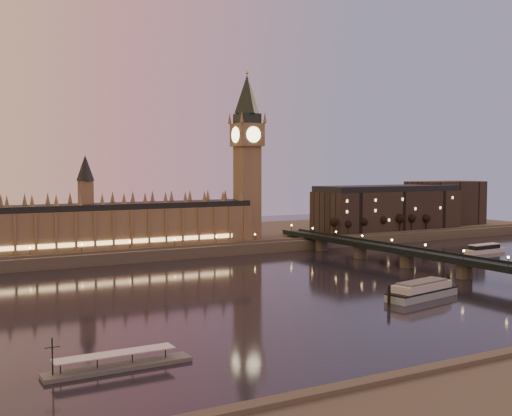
% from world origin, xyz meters
% --- Properties ---
extents(ground, '(700.00, 700.00, 0.00)m').
position_xyz_m(ground, '(0.00, 0.00, 0.00)').
color(ground, black).
rests_on(ground, ground).
extents(far_embankment, '(560.00, 130.00, 6.00)m').
position_xyz_m(far_embankment, '(30.00, 165.00, 3.00)').
color(far_embankment, '#423D35').
rests_on(far_embankment, ground).
extents(palace_of_westminster, '(180.00, 26.62, 52.00)m').
position_xyz_m(palace_of_westminster, '(-40.12, 120.99, 21.71)').
color(palace_of_westminster, brown).
rests_on(palace_of_westminster, ground).
extents(big_ben, '(17.68, 17.68, 104.00)m').
position_xyz_m(big_ben, '(53.99, 120.99, 63.95)').
color(big_ben, brown).
rests_on(big_ben, ground).
extents(westminster_bridge, '(13.20, 260.00, 15.30)m').
position_xyz_m(westminster_bridge, '(91.61, 0.00, 5.52)').
color(westminster_bridge, black).
rests_on(westminster_bridge, ground).
extents(city_block, '(155.00, 45.00, 34.00)m').
position_xyz_m(city_block, '(194.94, 130.93, 22.24)').
color(city_block, black).
rests_on(city_block, ground).
extents(bare_tree_0, '(5.38, 5.38, 10.94)m').
position_xyz_m(bare_tree_0, '(110.85, 109.00, 14.14)').
color(bare_tree_0, black).
rests_on(bare_tree_0, ground).
extents(bare_tree_1, '(5.38, 5.38, 10.94)m').
position_xyz_m(bare_tree_1, '(124.65, 109.00, 14.14)').
color(bare_tree_1, black).
rests_on(bare_tree_1, ground).
extents(bare_tree_2, '(5.38, 5.38, 10.94)m').
position_xyz_m(bare_tree_2, '(138.46, 109.00, 14.14)').
color(bare_tree_2, black).
rests_on(bare_tree_2, ground).
extents(bare_tree_3, '(5.38, 5.38, 10.94)m').
position_xyz_m(bare_tree_3, '(152.26, 109.00, 14.14)').
color(bare_tree_3, black).
rests_on(bare_tree_3, ground).
extents(bare_tree_4, '(5.38, 5.38, 10.94)m').
position_xyz_m(bare_tree_4, '(166.07, 109.00, 14.14)').
color(bare_tree_4, black).
rests_on(bare_tree_4, ground).
extents(bare_tree_5, '(5.38, 5.38, 10.94)m').
position_xyz_m(bare_tree_5, '(179.87, 109.00, 14.14)').
color(bare_tree_5, black).
rests_on(bare_tree_5, ground).
extents(bare_tree_6, '(5.38, 5.38, 10.94)m').
position_xyz_m(bare_tree_6, '(193.67, 109.00, 14.14)').
color(bare_tree_6, black).
rests_on(bare_tree_6, ground).
extents(cruise_boat_b, '(29.42, 8.77, 5.37)m').
position_xyz_m(cruise_boat_b, '(169.70, 36.91, 2.37)').
color(cruise_boat_b, silver).
rests_on(cruise_boat_b, ground).
extents(moored_barge, '(39.39, 16.08, 7.35)m').
position_xyz_m(moored_barge, '(42.79, -42.79, 3.10)').
color(moored_barge, '#869CAB').
rests_on(moored_barge, ground).
extents(pontoon_pier, '(38.20, 6.37, 10.19)m').
position_xyz_m(pontoon_pier, '(-87.98, -70.46, 1.10)').
color(pontoon_pier, '#595B5E').
rests_on(pontoon_pier, ground).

